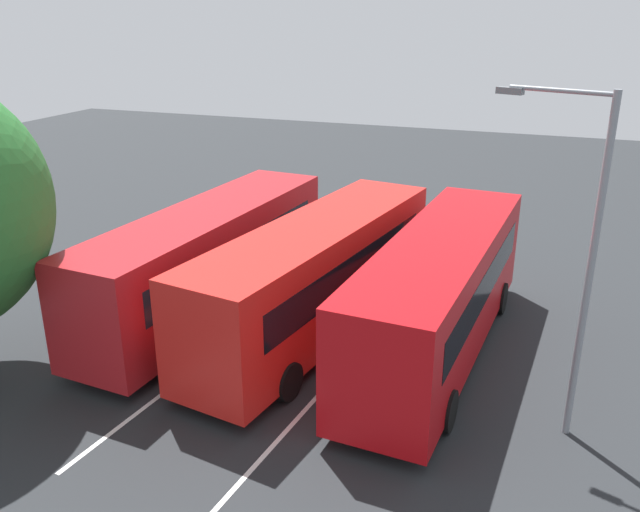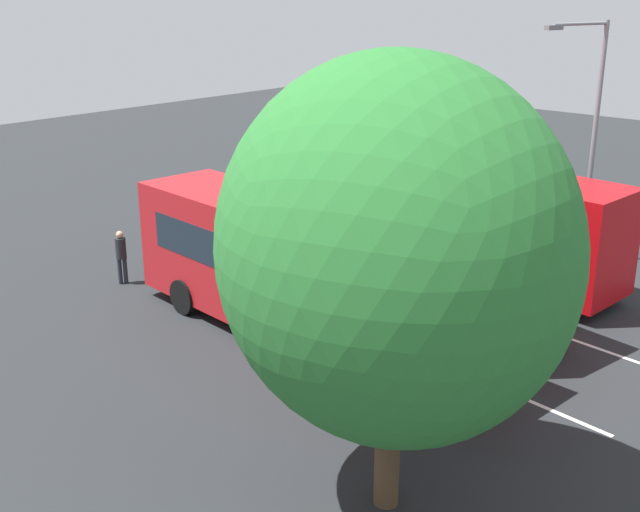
% 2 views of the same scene
% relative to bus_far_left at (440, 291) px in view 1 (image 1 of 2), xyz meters
% --- Properties ---
extents(ground_plane, '(74.08, 74.08, 0.00)m').
position_rel_bus_far_left_xyz_m(ground_plane, '(-0.14, 3.79, -1.87)').
color(ground_plane, '#232628').
extents(bus_far_left, '(10.89, 3.22, 3.40)m').
position_rel_bus_far_left_xyz_m(bus_far_left, '(0.00, 0.00, 0.00)').
color(bus_far_left, '#B70C11').
rests_on(bus_far_left, ground).
extents(bus_center_left, '(10.99, 4.18, 3.40)m').
position_rel_bus_far_left_xyz_m(bus_center_left, '(-0.03, 3.57, 0.00)').
color(bus_center_left, red).
rests_on(bus_center_left, ground).
extents(bus_center_right, '(10.91, 3.36, 3.40)m').
position_rel_bus_far_left_xyz_m(bus_center_right, '(0.08, 7.17, 0.00)').
color(bus_center_right, '#AD191E').
rests_on(bus_center_right, ground).
extents(pedestrian, '(0.43, 0.43, 1.66)m').
position_rel_bus_far_left_xyz_m(pedestrian, '(6.80, 7.81, -0.89)').
color(pedestrian, '#232833').
rests_on(pedestrian, ground).
extents(street_lamp, '(0.98, 2.40, 7.65)m').
position_rel_bus_far_left_xyz_m(street_lamp, '(-2.62, -3.28, 2.55)').
color(street_lamp, gray).
rests_on(street_lamp, ground).
extents(lane_stripe_outer_left, '(15.58, 1.74, 0.01)m').
position_rel_bus_far_left_xyz_m(lane_stripe_outer_left, '(-0.14, 2.00, -1.86)').
color(lane_stripe_outer_left, silver).
rests_on(lane_stripe_outer_left, ground).
extents(lane_stripe_inner_left, '(15.58, 1.74, 0.01)m').
position_rel_bus_far_left_xyz_m(lane_stripe_inner_left, '(-0.14, 5.58, -1.86)').
color(lane_stripe_inner_left, silver).
rests_on(lane_stripe_inner_left, ground).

